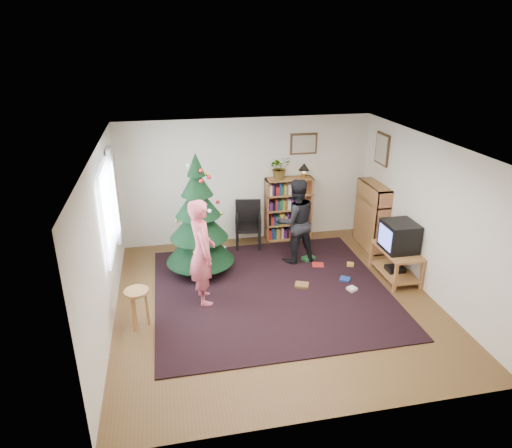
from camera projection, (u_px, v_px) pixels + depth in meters
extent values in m
plane|color=brown|center=(275.00, 300.00, 7.33)|extent=(5.00, 5.00, 0.00)
plane|color=white|center=(278.00, 147.00, 6.37)|extent=(5.00, 5.00, 0.00)
cube|color=silver|center=(247.00, 181.00, 9.11)|extent=(5.00, 0.02, 2.50)
cube|color=silver|center=(337.00, 324.00, 4.59)|extent=(5.00, 0.02, 2.50)
cube|color=silver|center=(104.00, 243.00, 6.39)|extent=(0.02, 5.00, 2.50)
cube|color=silver|center=(428.00, 217.00, 7.31)|extent=(0.02, 5.00, 2.50)
cube|color=black|center=(271.00, 290.00, 7.60)|extent=(3.80, 3.60, 0.02)
cube|color=silver|center=(108.00, 211.00, 6.84)|extent=(0.04, 1.20, 1.40)
cube|color=silver|center=(114.00, 196.00, 7.48)|extent=(0.06, 0.35, 1.60)
cube|color=#4C3319|center=(304.00, 144.00, 9.03)|extent=(0.55, 0.03, 0.42)
cube|color=beige|center=(304.00, 144.00, 9.03)|extent=(0.47, 0.01, 0.34)
cube|color=#4C3319|center=(382.00, 149.00, 8.62)|extent=(0.03, 0.50, 0.60)
cube|color=beige|center=(382.00, 149.00, 8.62)|extent=(0.01, 0.42, 0.52)
cylinder|color=#3F2816|center=(201.00, 266.00, 8.18)|extent=(0.12, 0.12, 0.23)
cone|color=black|center=(200.00, 243.00, 8.00)|extent=(1.20, 1.20, 0.68)
cone|color=black|center=(199.00, 221.00, 7.85)|extent=(1.01, 1.01, 0.60)
cone|color=black|center=(197.00, 201.00, 7.70)|extent=(0.78, 0.78, 0.53)
cone|color=black|center=(196.00, 182.00, 7.58)|extent=(0.54, 0.54, 0.47)
cone|color=black|center=(196.00, 164.00, 7.46)|extent=(0.31, 0.31, 0.39)
cube|color=#A6613B|center=(288.00, 209.00, 9.35)|extent=(0.95, 0.30, 1.30)
cube|color=#A6613B|center=(289.00, 179.00, 9.11)|extent=(0.95, 0.30, 0.03)
cube|color=#A6613B|center=(372.00, 216.00, 8.98)|extent=(0.30, 0.95, 1.30)
cube|color=#A6613B|center=(375.00, 185.00, 8.74)|extent=(0.30, 0.95, 0.03)
cube|color=#A6613B|center=(397.00, 250.00, 7.81)|extent=(0.53, 0.96, 0.04)
cube|color=#A6613B|center=(395.00, 279.00, 7.46)|extent=(0.05, 0.05, 0.51)
cube|color=#A6613B|center=(422.00, 276.00, 7.55)|extent=(0.05, 0.05, 0.51)
cube|color=#A6613B|center=(372.00, 255.00, 8.28)|extent=(0.05, 0.05, 0.51)
cube|color=#A6613B|center=(396.00, 252.00, 8.37)|extent=(0.05, 0.05, 0.51)
cube|color=#A6613B|center=(395.00, 272.00, 7.97)|extent=(0.49, 0.92, 0.03)
cube|color=black|center=(395.00, 269.00, 7.95)|extent=(0.30, 0.25, 0.08)
cube|color=black|center=(399.00, 236.00, 7.71)|extent=(0.52, 0.57, 0.49)
cube|color=#4F5FD9|center=(385.00, 237.00, 7.66)|extent=(0.01, 0.44, 0.36)
cube|color=black|center=(248.00, 227.00, 9.05)|extent=(0.58, 0.58, 0.05)
cube|color=black|center=(246.00, 211.00, 9.16)|extent=(0.50, 0.14, 0.50)
cube|color=black|center=(239.00, 242.00, 8.89)|extent=(0.06, 0.06, 0.41)
cube|color=black|center=(261.00, 240.00, 8.97)|extent=(0.06, 0.06, 0.41)
cube|color=black|center=(236.00, 233.00, 9.29)|extent=(0.06, 0.06, 0.41)
cube|color=black|center=(257.00, 232.00, 9.37)|extent=(0.06, 0.06, 0.41)
cylinder|color=#A6613B|center=(136.00, 292.00, 6.48)|extent=(0.35, 0.35, 0.04)
cylinder|color=#A6613B|center=(147.00, 308.00, 6.61)|extent=(0.04, 0.04, 0.55)
cylinder|color=#A6613B|center=(134.00, 306.00, 6.68)|extent=(0.04, 0.04, 0.55)
cylinder|color=#A6613B|center=(133.00, 314.00, 6.48)|extent=(0.04, 0.04, 0.55)
imported|color=#D25464|center=(202.00, 252.00, 7.00)|extent=(0.48, 0.67, 1.72)
imported|color=black|center=(295.00, 221.00, 8.31)|extent=(0.85, 0.70, 1.60)
imported|color=gray|center=(280.00, 168.00, 8.98)|extent=(0.46, 0.41, 0.46)
cylinder|color=#A57F33|center=(304.00, 175.00, 9.14)|extent=(0.09, 0.09, 0.09)
sphere|color=#FFD88C|center=(304.00, 170.00, 9.10)|extent=(0.09, 0.09, 0.09)
cone|color=black|center=(304.00, 167.00, 9.07)|extent=(0.22, 0.22, 0.15)
cube|color=#A51E19|center=(318.00, 264.00, 8.40)|extent=(0.20, 0.20, 0.08)
cube|color=navy|center=(345.00, 279.00, 7.89)|extent=(0.20, 0.20, 0.08)
cube|color=#1E592D|center=(308.00, 259.00, 8.61)|extent=(0.20, 0.20, 0.08)
cube|color=gold|center=(350.00, 264.00, 8.38)|extent=(0.20, 0.20, 0.08)
cube|color=brown|center=(302.00, 285.00, 7.69)|extent=(0.20, 0.20, 0.08)
cube|color=beige|center=(352.00, 289.00, 7.57)|extent=(0.20, 0.20, 0.08)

